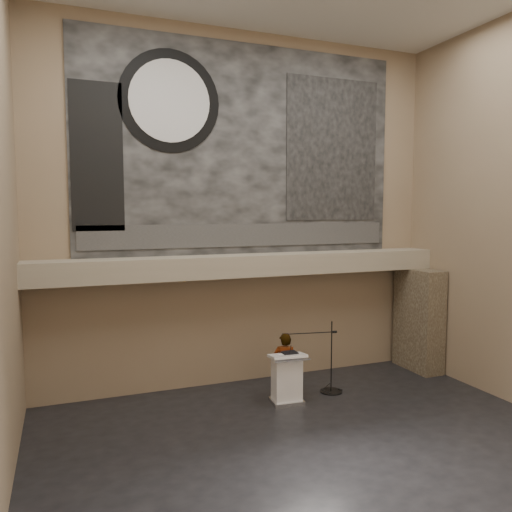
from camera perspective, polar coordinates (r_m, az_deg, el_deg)
name	(u,v)px	position (r m, az deg, el deg)	size (l,w,h in m)	color
floor	(322,451)	(9.54, 7.52, -21.23)	(10.00, 10.00, 0.00)	black
wall_back	(244,210)	(12.20, -1.37, 5.23)	(10.00, 0.02, 8.50)	#856E54
soffit	(250,265)	(11.90, -0.70, -1.04)	(10.00, 0.80, 0.50)	gray
sprinkler_left	(185,280)	(11.42, -8.15, -2.77)	(0.04, 0.04, 0.06)	#B2893D
sprinkler_right	(321,273)	(12.67, 7.45, -1.97)	(0.04, 0.04, 0.06)	#B2893D
banner	(244,150)	(12.26, -1.34, 12.03)	(8.00, 0.05, 5.00)	black
banner_text_strip	(245,235)	(12.15, -1.25, 2.40)	(7.76, 0.02, 0.55)	#303030
banner_clock_rim	(170,101)	(11.90, -9.83, 17.05)	(2.30, 2.30, 0.02)	black
banner_clock_face	(170,101)	(11.88, -9.81, 17.07)	(1.84, 1.84, 0.02)	silver
banner_building_print	(333,150)	(13.25, 8.74, 11.89)	(2.60, 0.02, 3.60)	black
banner_brick_print	(97,157)	(11.48, -17.72, 10.74)	(1.10, 0.02, 3.20)	black
stone_pier	(419,319)	(14.10, 18.11, -6.90)	(0.60, 1.40, 2.70)	#45392A
lectern	(287,378)	(11.35, 3.54, -13.79)	(0.82, 0.62, 1.14)	silver
binder	(290,353)	(11.22, 3.87, -10.97)	(0.32, 0.26, 0.04)	black
papers	(285,355)	(11.09, 3.35, -11.25)	(0.22, 0.30, 0.01)	silver
speaker_person	(285,365)	(11.61, 3.31, -12.35)	(0.54, 0.35, 1.48)	white
mic_stand	(329,382)	(12.17, 8.39, -14.03)	(1.42, 0.52, 1.68)	black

